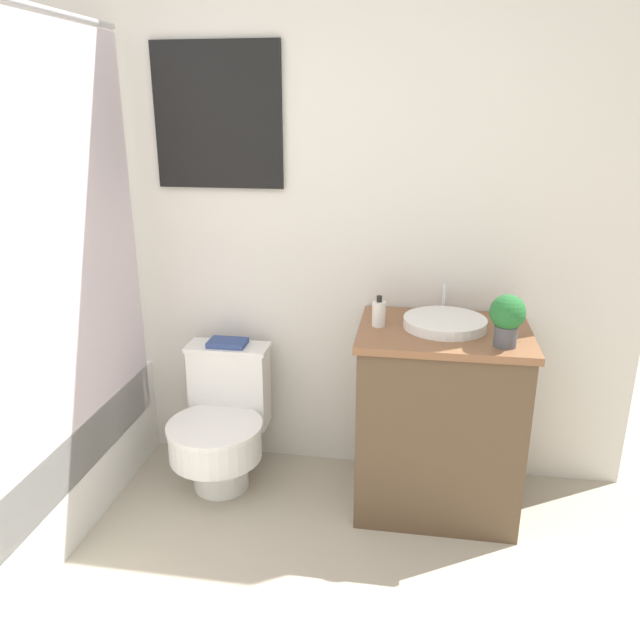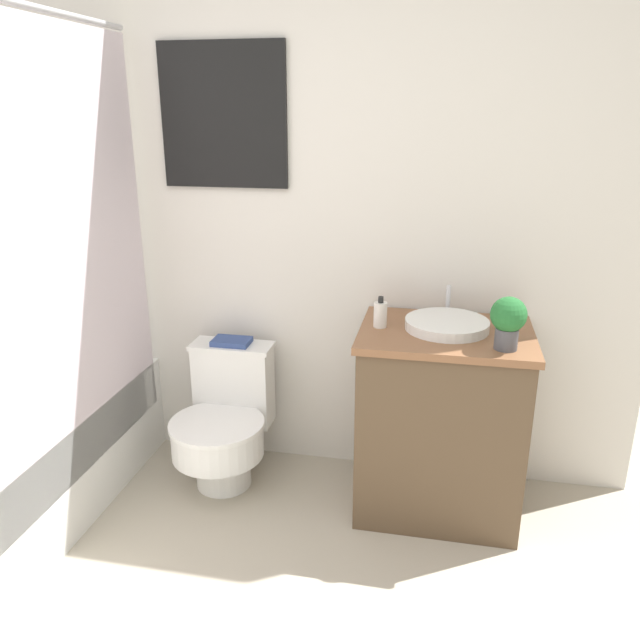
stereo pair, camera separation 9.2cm
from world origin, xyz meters
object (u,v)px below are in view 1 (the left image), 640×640
sink (445,323)px  book_on_tank (228,343)px  toilet (222,424)px  soap_bottle (379,313)px  potted_plant (507,317)px

sink → book_on_tank: sink is taller
book_on_tank → sink: bearing=-7.7°
toilet → soap_bottle: (0.70, -0.01, 0.57)m
toilet → book_on_tank: bearing=90.0°
potted_plant → book_on_tank: (-1.18, 0.31, -0.29)m
toilet → potted_plant: bearing=-8.0°
toilet → book_on_tank: book_on_tank is taller
soap_bottle → toilet: bearing=179.0°
toilet → potted_plant: (1.18, -0.17, 0.63)m
sink → book_on_tank: bearing=172.3°
soap_bottle → potted_plant: size_ratio=0.64×
soap_bottle → potted_plant: potted_plant is taller
book_on_tank → soap_bottle: bearing=-12.6°
toilet → sink: (0.96, 0.01, 0.54)m
toilet → soap_bottle: 0.90m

